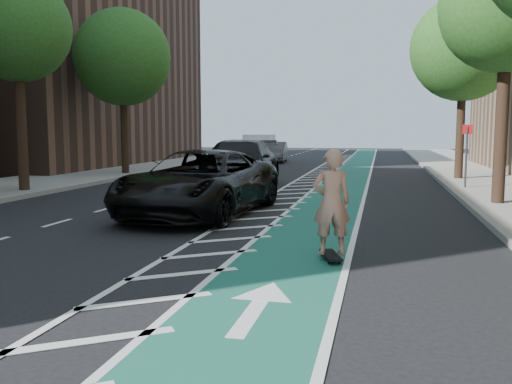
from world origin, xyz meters
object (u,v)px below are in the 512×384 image
(suv_near, at_px, (201,182))
(suv_far, at_px, (239,164))
(skateboarder, at_px, (331,202))
(barrel_a, at_px, (157,190))

(suv_near, bearing_deg, suv_far, 100.52)
(suv_near, relative_size, suv_far, 0.96)
(skateboarder, xyz_separation_m, barrel_a, (-5.90, 6.16, -0.61))
(suv_far, bearing_deg, skateboarder, -71.09)
(skateboarder, height_order, suv_near, skateboarder)
(skateboarder, height_order, barrel_a, skateboarder)
(suv_far, bearing_deg, barrel_a, -108.38)
(suv_near, relative_size, barrel_a, 6.99)
(suv_near, distance_m, barrel_a, 2.63)
(skateboarder, distance_m, barrel_a, 8.55)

